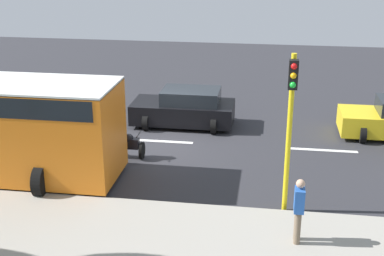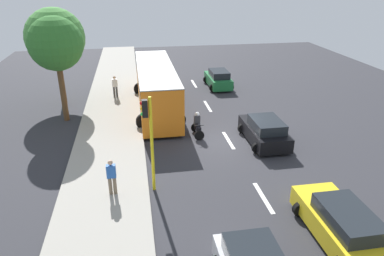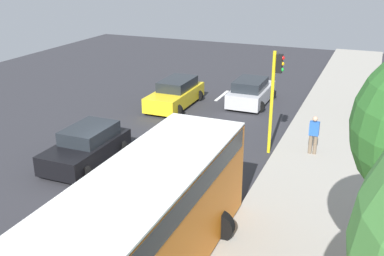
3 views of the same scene
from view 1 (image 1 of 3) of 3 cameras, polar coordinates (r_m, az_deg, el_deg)
name	(u,v)px [view 1 (image 1 of 3)]	position (r m, az deg, el deg)	size (l,w,h in m)	color
ground_plane	(162,143)	(20.12, -3.28, -1.58)	(40.00, 60.00, 0.10)	#2D2D33
sidewalk	(106,237)	(13.98, -9.20, -11.51)	(4.00, 60.00, 0.15)	#9E998E
lane_stripe_north	(12,133)	(22.06, -18.73, -0.52)	(0.20, 2.40, 0.01)	white
lane_stripe_mid	(162,141)	(20.10, -3.28, -1.43)	(0.20, 2.40, 0.01)	white
lane_stripe_south	(324,150)	(19.82, 13.98, -2.33)	(0.20, 2.40, 0.01)	white
car_black	(185,108)	(21.60, -0.77, 2.12)	(2.33, 4.11, 1.52)	black
motorcycle	(124,140)	(18.54, -7.34, -1.33)	(0.60, 1.30, 1.53)	black
pedestrian_by_tree	(299,209)	(13.31, 11.38, -8.49)	(0.40, 0.24, 1.69)	#72604C
traffic_light_corner	(291,113)	(14.17, 10.53, 1.58)	(0.49, 0.24, 4.50)	yellow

